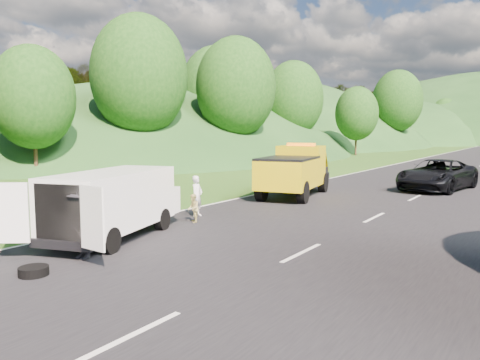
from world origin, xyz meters
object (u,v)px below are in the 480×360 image
Objects in this scene: tow_truck at (295,171)px; passing_suv at (437,190)px; woman at (197,217)px; worker at (82,259)px; suitcase at (145,204)px; spare_tire at (34,276)px; white_van at (115,201)px; child at (193,223)px.

tow_truck reaches higher than passing_suv.
woman is 6.25m from worker.
suitcase is at bearing 86.11° from woman.
tow_truck is 14.57m from spare_tire.
worker is (1.06, -2.02, -1.15)m from white_van.
white_van is at bearing -52.73° from child.
tow_truck reaches higher than white_van.
woman is at bearing -106.07° from tow_truck.
child is at bearing -14.82° from suitcase.
woman is 1.18m from child.
spare_tire is (1.31, -3.52, -1.15)m from white_van.
worker is 0.31× the size of passing_suv.
tow_truck reaches higher than woman.
tow_truck is 1.02× the size of white_van.
passing_suv is at bearing 80.99° from worker.
spare_tire is (0.95, -14.48, -1.26)m from tow_truck.
passing_suv is at bearing 55.02° from white_van.
woman is 7.76m from spare_tire.
tow_truck is 1.07× the size of passing_suv.
suitcase is 0.86× the size of spare_tire.
child is (0.45, 3.10, -1.15)m from white_van.
passing_suv is (5.21, 14.24, 0.00)m from child.
woman is at bearing 105.85° from worker.
passing_suv is at bearing -30.63° from woman.
white_van is 2.56m from worker.
suitcase is 0.10× the size of passing_suv.
woman reaches higher than suitcase.
spare_tire is (0.25, -1.50, 0.00)m from worker.
passing_suv is at bearing 115.36° from child.
worker reaches higher than spare_tire.
spare_tire is 21.31m from passing_suv.
tow_truck is at bearing 65.67° from suitcase.
child is 6.68m from spare_tire.
child is at bearing 64.89° from white_van.
spare_tire is at bearing -175.69° from woman.
suitcase is at bearing 127.18° from worker.
passing_suv is (5.30, 6.39, -1.26)m from tow_truck.
tow_truck is 3.40× the size of worker.
child is at bearing 97.42° from spare_tire.
spare_tire is at bearing -37.13° from child.
passing_suv is at bearing 38.79° from tow_truck.
spare_tire is at bearing -93.13° from passing_suv.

